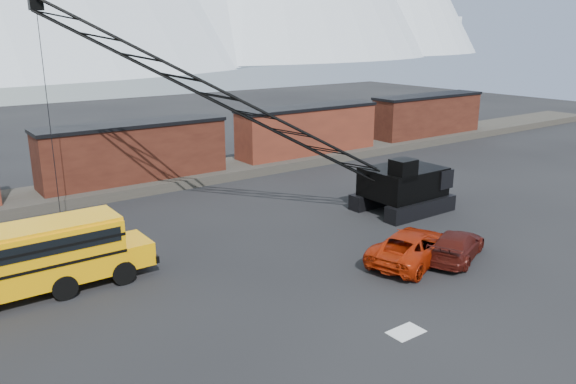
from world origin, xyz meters
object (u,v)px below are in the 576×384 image
Objects in this scene: maroon_suv at (456,245)px; crawler_crane at (224,99)px; school_bus at (8,262)px; red_pickup at (413,246)px.

maroon_suv is 15.10m from crawler_crane.
school_bus is 0.53× the size of crawler_crane.
crawler_crane is (12.80, 3.80, 5.61)m from school_bus.
school_bus is at bearing 50.85° from red_pickup.
school_bus is at bearing 43.79° from maroon_suv.
crawler_crane is at bearing 4.89° from red_pickup.
maroon_suv is (2.10, -1.01, -0.10)m from red_pickup.
red_pickup is 2.34m from maroon_suv.
red_pickup is 1.20× the size of maroon_suv.
crawler_crane is (-4.27, 10.94, 6.59)m from red_pickup.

